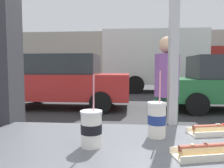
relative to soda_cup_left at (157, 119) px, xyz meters
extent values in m
plane|color=#38383A|center=(0.12, 8.19, -1.10)|extent=(60.00, 60.00, 0.00)
cube|color=#9E998E|center=(0.12, 1.79, -1.04)|extent=(16.00, 2.80, 0.12)
cube|color=#35373A|center=(0.12, 0.22, -0.10)|extent=(2.01, 0.02, 0.02)
cube|color=#9E9EA3|center=(0.12, 0.27, 0.59)|extent=(0.05, 0.08, 1.36)
cube|color=#A89E8E|center=(0.12, 19.56, 1.18)|extent=(28.00, 1.20, 4.56)
cylinder|color=silver|center=(0.00, 0.00, -0.01)|extent=(0.09, 0.09, 0.16)
cylinder|color=navy|center=(0.00, 0.00, 0.00)|extent=(0.09, 0.09, 0.05)
cylinder|color=black|center=(0.00, 0.00, 0.07)|extent=(0.08, 0.08, 0.01)
cylinder|color=white|center=(0.00, 0.00, 0.08)|extent=(0.09, 0.09, 0.01)
cylinder|color=pink|center=(0.01, -0.01, 0.14)|extent=(0.01, 0.03, 0.20)
cylinder|color=white|center=(-0.30, -0.16, -0.02)|extent=(0.09, 0.09, 0.15)
cylinder|color=black|center=(-0.30, -0.16, -0.01)|extent=(0.09, 0.09, 0.04)
cylinder|color=black|center=(-0.30, -0.16, 0.05)|extent=(0.08, 0.08, 0.01)
cylinder|color=white|center=(-0.30, -0.16, 0.06)|extent=(0.10, 0.10, 0.01)
cylinder|color=pink|center=(-0.29, -0.16, 0.13)|extent=(0.01, 0.04, 0.20)
cube|color=beige|center=(0.17, -0.22, -0.09)|extent=(0.29, 0.16, 0.01)
cube|color=beige|center=(0.19, -0.27, -0.08)|extent=(0.27, 0.07, 0.03)
cube|color=beige|center=(0.16, -0.18, -0.08)|extent=(0.27, 0.07, 0.03)
cylinder|color=tan|center=(0.17, -0.22, -0.06)|extent=(0.24, 0.10, 0.04)
cylinder|color=brown|center=(0.17, -0.22, -0.05)|extent=(0.24, 0.08, 0.03)
cube|color=beige|center=(0.16, -0.23, -0.04)|extent=(0.02, 0.01, 0.01)
cube|color=red|center=(0.16, -0.23, -0.04)|extent=(0.01, 0.01, 0.01)
cube|color=beige|center=(0.11, -0.24, -0.04)|extent=(0.01, 0.01, 0.01)
cube|color=silver|center=(0.30, 0.07, -0.09)|extent=(0.27, 0.15, 0.01)
cube|color=silver|center=(0.31, 0.03, -0.08)|extent=(0.25, 0.06, 0.03)
cube|color=silver|center=(0.29, 0.12, -0.08)|extent=(0.25, 0.06, 0.03)
cylinder|color=#DBB77A|center=(0.30, 0.07, -0.06)|extent=(0.22, 0.09, 0.04)
cylinder|color=#9E4733|center=(0.30, 0.07, -0.05)|extent=(0.22, 0.07, 0.03)
cube|color=red|center=(0.35, 0.09, -0.04)|extent=(0.02, 0.01, 0.01)
cube|color=beige|center=(0.32, 0.08, -0.04)|extent=(0.01, 0.01, 0.01)
cube|color=beige|center=(0.33, 0.08, -0.04)|extent=(0.01, 0.01, 0.01)
cube|color=red|center=(-2.30, 5.97, -0.38)|extent=(4.25, 1.74, 0.80)
cube|color=#282D33|center=(-2.31, 5.97, 0.33)|extent=(2.21, 1.53, 0.62)
cylinder|color=black|center=(-0.98, 6.84, -0.78)|extent=(0.64, 0.18, 0.64)
cylinder|color=black|center=(-0.98, 5.10, -0.78)|extent=(0.64, 0.18, 0.64)
cylinder|color=black|center=(-3.61, 6.84, -0.78)|extent=(0.64, 0.18, 0.64)
cylinder|color=black|center=(-3.61, 5.10, -0.78)|extent=(0.64, 0.18, 0.64)
cylinder|color=black|center=(1.71, 6.86, -0.78)|extent=(0.64, 0.18, 0.64)
cylinder|color=black|center=(1.71, 5.07, -0.78)|extent=(0.64, 0.18, 0.64)
cube|color=silver|center=(1.08, 10.98, 0.74)|extent=(5.25, 2.20, 2.77)
cube|color=maroon|center=(4.51, 10.98, 0.30)|extent=(1.90, 2.10, 1.90)
cylinder|color=black|center=(4.51, 12.03, -0.65)|extent=(0.90, 0.24, 0.90)
cylinder|color=black|center=(0.11, 12.08, -0.65)|extent=(0.90, 0.24, 0.90)
cylinder|color=black|center=(0.11, 9.88, -0.65)|extent=(0.90, 0.24, 0.90)
cylinder|color=#1B3C30|center=(0.26, 1.87, -0.56)|extent=(0.14, 0.14, 0.84)
cylinder|color=#1B3C30|center=(0.44, 1.87, -0.56)|extent=(0.14, 0.14, 0.84)
cylinder|color=#704184|center=(0.35, 1.87, 0.14)|extent=(0.32, 0.32, 0.56)
sphere|color=tan|center=(0.35, 1.87, 0.54)|extent=(0.22, 0.22, 0.22)
camera|label=1|loc=(-0.13, -1.09, 0.26)|focal=35.23mm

